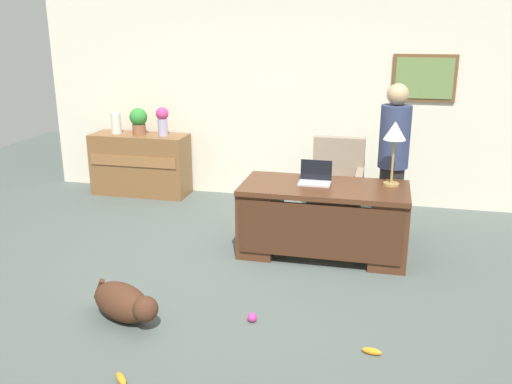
{
  "coord_description": "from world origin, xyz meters",
  "views": [
    {
      "loc": [
        1.15,
        -4.6,
        2.3
      ],
      "look_at": [
        0.0,
        0.3,
        0.75
      ],
      "focal_mm": 38.74,
      "sensor_mm": 36.0,
      "label": 1
    }
  ],
  "objects_px": {
    "dog_lying": "(125,303)",
    "laptop": "(315,177)",
    "desk": "(323,218)",
    "armchair": "(336,186)",
    "dog_toy_bone": "(372,351)",
    "potted_plant": "(139,120)",
    "credenza": "(141,164)",
    "desk_lamp": "(395,135)",
    "vase_empty": "(116,123)",
    "person_standing": "(393,161)",
    "vase_with_flowers": "(162,120)",
    "dog_toy_ball": "(252,317)",
    "dog_toy_plush": "(121,379)"
  },
  "relations": [
    {
      "from": "vase_with_flowers",
      "to": "dog_toy_bone",
      "type": "distance_m",
      "value": 4.51
    },
    {
      "from": "armchair",
      "to": "dog_toy_bone",
      "type": "relative_size",
      "value": 7.09
    },
    {
      "from": "armchair",
      "to": "vase_empty",
      "type": "xyz_separation_m",
      "value": [
        -3.08,
        0.62,
        0.52
      ]
    },
    {
      "from": "desk",
      "to": "dog_lying",
      "type": "bearing_deg",
      "value": -129.34
    },
    {
      "from": "armchair",
      "to": "dog_toy_plush",
      "type": "distance_m",
      "value": 3.57
    },
    {
      "from": "dog_lying",
      "to": "laptop",
      "type": "xyz_separation_m",
      "value": [
        1.28,
        1.8,
        0.63
      ]
    },
    {
      "from": "dog_lying",
      "to": "vase_with_flowers",
      "type": "distance_m",
      "value": 3.5
    },
    {
      "from": "laptop",
      "to": "vase_with_flowers",
      "type": "height_order",
      "value": "vase_with_flowers"
    },
    {
      "from": "credenza",
      "to": "desk_lamp",
      "type": "height_order",
      "value": "desk_lamp"
    },
    {
      "from": "armchair",
      "to": "dog_lying",
      "type": "distance_m",
      "value": 3.01
    },
    {
      "from": "dog_lying",
      "to": "dog_toy_bone",
      "type": "height_order",
      "value": "dog_lying"
    },
    {
      "from": "laptop",
      "to": "person_standing",
      "type": "bearing_deg",
      "value": 33.31
    },
    {
      "from": "laptop",
      "to": "dog_toy_bone",
      "type": "xyz_separation_m",
      "value": [
        0.67,
        -1.84,
        -0.76
      ]
    },
    {
      "from": "desk",
      "to": "armchair",
      "type": "bearing_deg",
      "value": 87.14
    },
    {
      "from": "desk_lamp",
      "to": "vase_with_flowers",
      "type": "xyz_separation_m",
      "value": [
        -3.0,
        1.35,
        -0.19
      ]
    },
    {
      "from": "dog_lying",
      "to": "potted_plant",
      "type": "relative_size",
      "value": 1.97
    },
    {
      "from": "laptop",
      "to": "desk_lamp",
      "type": "bearing_deg",
      "value": 6.76
    },
    {
      "from": "desk",
      "to": "vase_with_flowers",
      "type": "bearing_deg",
      "value": 146.61
    },
    {
      "from": "armchair",
      "to": "dog_lying",
      "type": "height_order",
      "value": "armchair"
    },
    {
      "from": "desk",
      "to": "laptop",
      "type": "distance_m",
      "value": 0.42
    },
    {
      "from": "armchair",
      "to": "potted_plant",
      "type": "distance_m",
      "value": 2.87
    },
    {
      "from": "credenza",
      "to": "person_standing",
      "type": "height_order",
      "value": "person_standing"
    },
    {
      "from": "vase_with_flowers",
      "to": "dog_toy_plush",
      "type": "height_order",
      "value": "vase_with_flowers"
    },
    {
      "from": "armchair",
      "to": "dog_toy_plush",
      "type": "bearing_deg",
      "value": -108.07
    },
    {
      "from": "person_standing",
      "to": "dog_toy_plush",
      "type": "distance_m",
      "value": 3.6
    },
    {
      "from": "vase_empty",
      "to": "dog_toy_plush",
      "type": "xyz_separation_m",
      "value": [
        1.98,
        -3.99,
        -0.96
      ]
    },
    {
      "from": "credenza",
      "to": "dog_lying",
      "type": "bearing_deg",
      "value": -67.82
    },
    {
      "from": "desk",
      "to": "vase_empty",
      "type": "height_order",
      "value": "vase_empty"
    },
    {
      "from": "desk",
      "to": "potted_plant",
      "type": "bearing_deg",
      "value": 150.12
    },
    {
      "from": "potted_plant",
      "to": "dog_toy_bone",
      "type": "bearing_deg",
      "value": -45.13
    },
    {
      "from": "dog_lying",
      "to": "dog_toy_plush",
      "type": "height_order",
      "value": "dog_lying"
    },
    {
      "from": "potted_plant",
      "to": "dog_toy_ball",
      "type": "relative_size",
      "value": 4.73
    },
    {
      "from": "credenza",
      "to": "laptop",
      "type": "xyz_separation_m",
      "value": [
        2.6,
        -1.44,
        0.37
      ]
    },
    {
      "from": "laptop",
      "to": "desk",
      "type": "bearing_deg",
      "value": -45.99
    },
    {
      "from": "desk",
      "to": "desk_lamp",
      "type": "bearing_deg",
      "value": 17.07
    },
    {
      "from": "desk",
      "to": "desk_lamp",
      "type": "xyz_separation_m",
      "value": [
        0.65,
        0.2,
        0.85
      ]
    },
    {
      "from": "desk",
      "to": "potted_plant",
      "type": "height_order",
      "value": "potted_plant"
    },
    {
      "from": "vase_empty",
      "to": "person_standing",
      "type": "bearing_deg",
      "value": -14.26
    },
    {
      "from": "credenza",
      "to": "dog_toy_bone",
      "type": "height_order",
      "value": "credenza"
    },
    {
      "from": "armchair",
      "to": "desk",
      "type": "bearing_deg",
      "value": -92.86
    },
    {
      "from": "vase_with_flowers",
      "to": "potted_plant",
      "type": "xyz_separation_m",
      "value": [
        -0.35,
        0.0,
        -0.02
      ]
    },
    {
      "from": "vase_with_flowers",
      "to": "desk_lamp",
      "type": "bearing_deg",
      "value": -24.23
    },
    {
      "from": "vase_empty",
      "to": "armchair",
      "type": "bearing_deg",
      "value": -11.37
    },
    {
      "from": "desk",
      "to": "dog_toy_ball",
      "type": "height_order",
      "value": "desk"
    },
    {
      "from": "dog_toy_ball",
      "to": "dog_toy_plush",
      "type": "bearing_deg",
      "value": -124.97
    },
    {
      "from": "vase_empty",
      "to": "dog_toy_ball",
      "type": "distance_m",
      "value": 4.14
    },
    {
      "from": "dog_toy_bone",
      "to": "dog_lying",
      "type": "bearing_deg",
      "value": 178.91
    },
    {
      "from": "armchair",
      "to": "vase_with_flowers",
      "type": "relative_size",
      "value": 2.65
    },
    {
      "from": "person_standing",
      "to": "dog_toy_ball",
      "type": "xyz_separation_m",
      "value": [
        -1.04,
        -2.1,
        -0.84
      ]
    },
    {
      "from": "desk_lamp",
      "to": "person_standing",
      "type": "bearing_deg",
      "value": 88.72
    }
  ]
}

